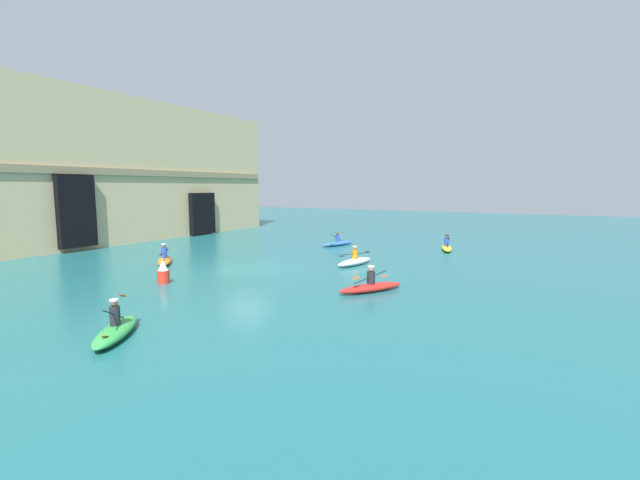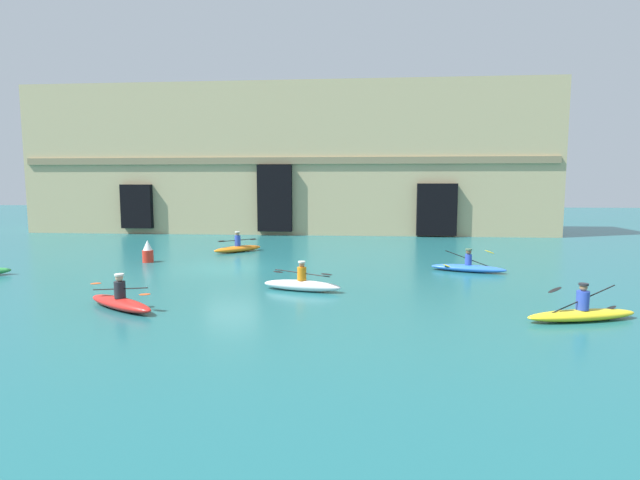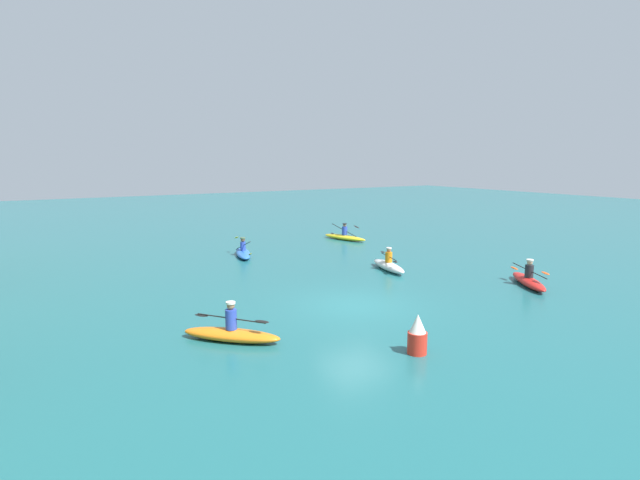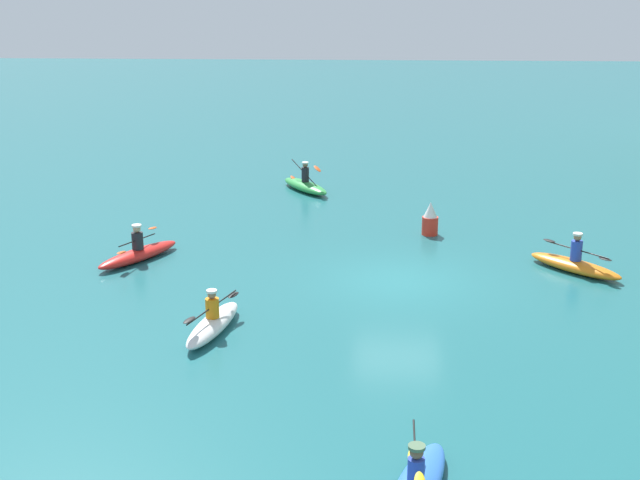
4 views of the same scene
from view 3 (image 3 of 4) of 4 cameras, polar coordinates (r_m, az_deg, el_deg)
ground_plane at (r=18.43m, az=4.05°, el=-7.45°), size 120.00×120.00×0.00m
kayak_red at (r=22.83m, az=22.73°, el=-4.25°), size 3.03×2.25×1.14m
kayak_yellow at (r=32.86m, az=2.83°, el=0.39°), size 3.50×1.55×1.10m
kayak_white at (r=24.16m, az=7.84°, el=-2.87°), size 3.06×1.28×1.11m
kayak_blue at (r=27.75m, az=-8.78°, el=-1.41°), size 3.35×1.67×1.04m
kayak_orange at (r=15.12m, az=-10.08°, el=-10.43°), size 2.66×2.64×1.19m
marker_buoy at (r=14.15m, az=11.07°, el=-10.67°), size 0.54×0.54×1.12m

